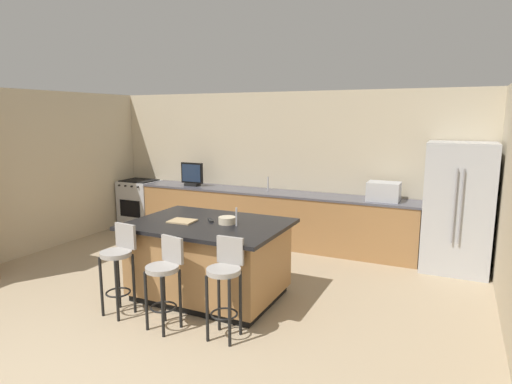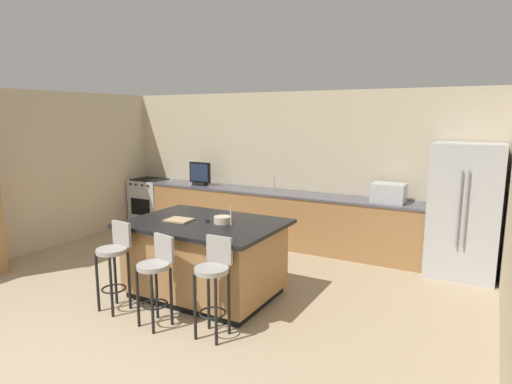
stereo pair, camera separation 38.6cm
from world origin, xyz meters
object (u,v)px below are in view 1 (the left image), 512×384
Objects in this scene: tv_monitor at (192,175)px; fruit_bowl at (227,220)px; bar_stool_center at (165,275)px; kitchen_island at (209,259)px; bar_stool_left at (119,261)px; tv_remote at (211,220)px; cutting_board at (182,221)px; cell_phone at (226,221)px; bar_stool_right at (225,279)px; microwave at (384,191)px; refrigerator at (458,207)px; range_oven at (140,203)px.

fruit_bowl is (2.00, -2.28, -0.14)m from tv_monitor.
fruit_bowl is at bearing 86.89° from bar_stool_center.
tv_monitor reaches higher than kitchen_island.
bar_stool_center is at bearing 0.22° from bar_stool_left.
cutting_board is (-0.29, -0.18, -0.00)m from tv_remote.
cell_phone is 0.88× the size of tv_remote.
fruit_bowl is 1.37× the size of cell_phone.
tv_monitor is 0.44× the size of bar_stool_right.
bar_stool_left reaches higher than tv_remote.
bar_stool_right is 4.94× the size of fruit_bowl.
bar_stool_left is at bearing -121.37° from cell_phone.
microwave reaches higher than bar_stool_left.
tv_monitor reaches higher than cell_phone.
kitchen_island is 0.89m from bar_stool_center.
kitchen_island is 9.05× the size of fruit_bowl.
tv_remote is (1.75, -2.24, -0.17)m from tv_monitor.
tv_remote is at bearing 172.38° from fruit_bowl.
bar_stool_left is 1.05× the size of bar_stool_center.
microwave is at bearing 54.85° from kitchen_island.
fruit_bowl is at bearing -121.76° from microwave.
refrigerator is 4.61m from bar_stool_left.
microwave is 2.74m from fruit_bowl.
cell_phone is (-0.08, 0.10, -0.04)m from fruit_bowl.
kitchen_island is 0.48m from tv_remote.
bar_stool_center is at bearing -89.50° from cell_phone.
refrigerator is 1.96× the size of range_oven.
cell_phone is at bearing 126.87° from fruit_bowl.
kitchen_island is 12.35× the size of cell_phone.
cell_phone is at bearing -124.31° from microwave.
range_oven is 5.53× the size of tv_remote.
microwave reaches higher than tv_remote.
tv_remote is at bearing 103.47° from kitchen_island.
bar_stool_right is 1.11m from cell_phone.
bar_stool_left is 1.31m from cell_phone.
range_oven is at bearing 153.90° from cell_phone.
kitchen_island is at bearing 100.78° from bar_stool_center.
microwave is at bearing 51.38° from cutting_board.
fruit_bowl is at bearing 11.06° from kitchen_island.
refrigerator is 4.49m from tv_monitor.
bar_stool_left reaches higher than cell_phone.
bar_stool_left is 1.33m from bar_stool_right.
tv_remote is at bearing -36.98° from range_oven.
refrigerator is at bearing 38.55° from cutting_board.
bar_stool_left is 1.00× the size of bar_stool_right.
fruit_bowl reaches higher than cutting_board.
tv_monitor is 2.18× the size of fruit_bowl.
tv_remote is (0.65, 0.91, 0.33)m from bar_stool_left.
tv_monitor is 0.46× the size of bar_stool_center.
refrigerator reaches higher than bar_stool_center.
range_oven is 3.85m from tv_remote.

